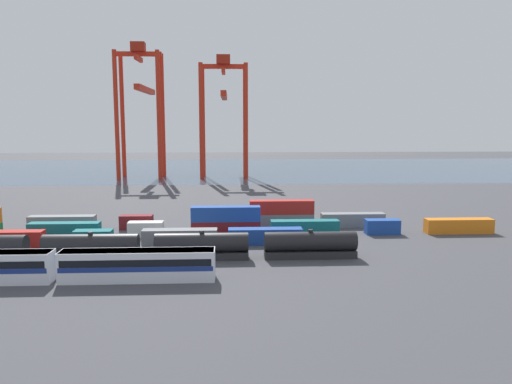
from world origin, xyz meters
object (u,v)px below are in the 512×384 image
Objects in this scene: shipping_container_0 at (5,239)px; shipping_container_3 at (265,236)px; passenger_train at (56,265)px; shipping_container_8 at (226,228)px; freight_tank_row at (147,246)px; shipping_container_13 at (62,223)px; shipping_container_14 at (136,222)px; gantry_crane_west at (141,99)px; shipping_container_6 at (65,230)px; gantry_crane_central at (224,105)px; shipping_container_10 at (305,227)px; shipping_container_16 at (282,221)px.

shipping_container_0 and shipping_container_3 have the same top height.
shipping_container_8 is (20.90, 24.66, -0.84)m from passenger_train.
freight_tank_row is 25.45m from shipping_container_0.
shipping_container_14 is at bearing 0.00° from shipping_container_13.
shipping_container_14 is at bearing -80.95° from gantry_crane_west.
shipping_container_6 is 12.88m from shipping_container_14.
shipping_container_3 is at bearing -19.20° from shipping_container_13.
shipping_container_6 is at bearing 180.00° from shipping_container_8.
shipping_container_8 is at bearing 49.73° from passenger_train.
gantry_crane_west reaches higher than shipping_container_3.
shipping_container_13 is at bearing -107.63° from gantry_crane_central.
gantry_crane_central is at bearing 72.05° from shipping_container_0.
shipping_container_8 is 31.15m from shipping_container_13.
gantry_crane_central is at bearing 72.37° from shipping_container_13.
gantry_crane_west reaches higher than shipping_container_10.
shipping_container_10 is (25.26, 15.09, -0.68)m from freight_tank_row.
shipping_container_0 is at bearing -92.20° from gantry_crane_west.
passenger_train is 42.73m from shipping_container_10.
shipping_container_13 is at bearing 131.71° from freight_tank_row.
freight_tank_row is 29.43m from shipping_container_10.
freight_tank_row reaches higher than shipping_container_3.
shipping_container_10 is (7.46, 6.44, 0.00)m from shipping_container_3.
shipping_container_8 is 2.00× the size of shipping_container_14.
freight_tank_row is 28.85m from shipping_container_13.
passenger_train is 32.34m from shipping_container_8.
passenger_train is at bearing -72.89° from shipping_container_13.
shipping_container_8 is at bearing -89.05° from gantry_crane_central.
freight_tank_row is at bearing -126.77° from shipping_container_8.
passenger_train is 13.57m from freight_tank_row.
shipping_container_3 is at bearing 33.60° from passenger_train.
freight_tank_row reaches higher than passenger_train.
passenger_train is 3.27× the size of shipping_container_13.
shipping_container_13 is 13.66m from shipping_container_14.
shipping_container_8 is at bearing -72.15° from gantry_crane_west.
gantry_crane_central reaches higher than shipping_container_14.
shipping_container_10 is at bearing -61.67° from shipping_container_16.
shipping_container_16 is (27.32, 0.00, 0.00)m from shipping_container_14.
shipping_container_0 is 1.00× the size of shipping_container_6.
freight_tank_row reaches higher than shipping_container_8.
passenger_train is 125.75m from gantry_crane_central.
freight_tank_row is at bearing -135.34° from shipping_container_16.
gantry_crane_west is at bearing 107.85° from shipping_container_8.
shipping_container_16 is (45.71, 12.88, 0.00)m from shipping_container_0.
shipping_container_8 and shipping_container_14 have the same top height.
gantry_crane_west is (-3.27, 97.01, 26.84)m from shipping_container_6.
shipping_container_13 is 40.98m from shipping_container_16.
shipping_container_13 is 1.00× the size of shipping_container_16.
shipping_container_14 is (13.66, 0.00, 0.00)m from shipping_container_13.
shipping_container_14 and shipping_container_16 have the same top height.
shipping_container_16 is at bearing 9.51° from shipping_container_6.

